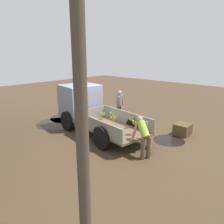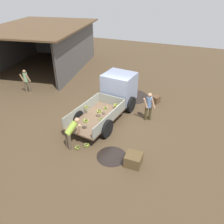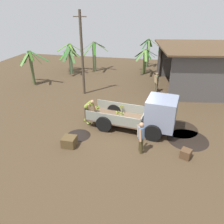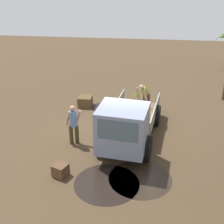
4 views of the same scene
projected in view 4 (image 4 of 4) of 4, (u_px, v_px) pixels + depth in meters
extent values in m
plane|color=#453523|center=(126.00, 135.00, 13.00)|extent=(36.00, 36.00, 0.00)
cylinder|color=black|center=(140.00, 179.00, 10.38)|extent=(2.12, 2.12, 0.01)
cylinder|color=black|center=(107.00, 183.00, 10.15)|extent=(2.15, 2.15, 0.01)
cylinder|color=black|center=(105.00, 108.00, 15.41)|extent=(1.31, 1.31, 0.01)
cube|color=brown|center=(135.00, 117.00, 13.39)|extent=(3.39, 2.14, 0.08)
cube|color=gray|center=(155.00, 113.00, 13.06)|extent=(3.16, 0.48, 0.56)
cube|color=gray|center=(116.00, 108.00, 13.44)|extent=(3.16, 0.48, 0.56)
cube|color=gray|center=(128.00, 128.00, 11.89)|extent=(0.28, 1.71, 0.56)
cube|color=#7F89A2|center=(123.00, 128.00, 10.90)|extent=(1.74, 1.88, 1.60)
cube|color=#4C606B|center=(118.00, 131.00, 10.09)|extent=(0.21, 1.34, 0.71)
cylinder|color=black|center=(148.00, 148.00, 11.25)|extent=(0.93, 0.34, 0.91)
cylinder|color=black|center=(100.00, 141.00, 11.65)|extent=(0.93, 0.34, 0.91)
cylinder|color=black|center=(157.00, 115.00, 13.62)|extent=(0.93, 0.34, 0.91)
cylinder|color=black|center=(117.00, 111.00, 14.03)|extent=(0.93, 0.34, 0.91)
sphere|color=brown|center=(118.00, 122.00, 12.25)|extent=(0.07, 0.07, 0.07)
cylinder|color=#8AA134|center=(118.00, 123.00, 12.34)|extent=(0.07, 0.19, 0.17)
cylinder|color=#90A732|center=(117.00, 123.00, 12.33)|extent=(0.17, 0.17, 0.15)
cylinder|color=#8A9E43|center=(116.00, 123.00, 12.29)|extent=(0.21, 0.07, 0.14)
cylinder|color=olive|center=(116.00, 124.00, 12.24)|extent=(0.16, 0.16, 0.17)
cylinder|color=olive|center=(117.00, 125.00, 12.22)|extent=(0.07, 0.19, 0.17)
cylinder|color=olive|center=(119.00, 125.00, 12.24)|extent=(0.13, 0.15, 0.19)
cylinder|color=#9BA426|center=(120.00, 124.00, 12.27)|extent=(0.19, 0.06, 0.17)
cylinder|color=olive|center=(120.00, 123.00, 12.31)|extent=(0.19, 0.17, 0.12)
sphere|color=#453F2D|center=(136.00, 95.00, 14.16)|extent=(0.07, 0.07, 0.07)
cylinder|color=olive|center=(137.00, 95.00, 14.20)|extent=(0.13, 0.11, 0.08)
cylinder|color=#8FA322|center=(136.00, 96.00, 14.22)|extent=(0.04, 0.12, 0.12)
cylinder|color=olive|center=(135.00, 95.00, 14.21)|extent=(0.11, 0.12, 0.10)
cylinder|color=olive|center=(135.00, 96.00, 14.17)|extent=(0.13, 0.06, 0.11)
cylinder|color=#9EAA25|center=(135.00, 96.00, 14.15)|extent=(0.10, 0.12, 0.12)
cylinder|color=olive|center=(136.00, 96.00, 14.14)|extent=(0.07, 0.13, 0.11)
cylinder|color=#99AA40|center=(137.00, 96.00, 14.16)|extent=(0.12, 0.07, 0.12)
sphere|color=#413A2A|center=(126.00, 108.00, 12.88)|extent=(0.07, 0.07, 0.07)
cylinder|color=olive|center=(125.00, 110.00, 12.89)|extent=(0.16, 0.12, 0.16)
cylinder|color=#8A9F42|center=(126.00, 110.00, 12.87)|extent=(0.05, 0.15, 0.17)
cylinder|color=#A9B14B|center=(127.00, 110.00, 12.87)|extent=(0.15, 0.14, 0.16)
cylinder|color=#5E7418|center=(127.00, 110.00, 12.93)|extent=(0.16, 0.11, 0.17)
cylinder|color=#A0AC44|center=(127.00, 110.00, 12.96)|extent=(0.08, 0.15, 0.18)
cylinder|color=olive|center=(125.00, 109.00, 12.94)|extent=(0.16, 0.12, 0.16)
sphere|color=#4B4431|center=(132.00, 107.00, 13.14)|extent=(0.08, 0.08, 0.08)
cylinder|color=olive|center=(130.00, 109.00, 13.21)|extent=(0.21, 0.12, 0.16)
cylinder|color=olive|center=(130.00, 109.00, 13.13)|extent=(0.22, 0.13, 0.12)
cylinder|color=olive|center=(131.00, 109.00, 13.09)|extent=(0.13, 0.22, 0.13)
cylinder|color=olive|center=(133.00, 110.00, 13.11)|extent=(0.15, 0.18, 0.19)
cylinder|color=olive|center=(134.00, 110.00, 13.16)|extent=(0.18, 0.05, 0.20)
cylinder|color=#A0AF4D|center=(133.00, 109.00, 13.21)|extent=(0.16, 0.14, 0.20)
cylinder|color=#98A328|center=(132.00, 108.00, 13.24)|extent=(0.09, 0.22, 0.15)
sphere|color=brown|center=(150.00, 108.00, 12.99)|extent=(0.08, 0.08, 0.08)
cylinder|color=olive|center=(149.00, 110.00, 12.94)|extent=(0.07, 0.21, 0.11)
cylinder|color=olive|center=(151.00, 109.00, 12.99)|extent=(0.20, 0.09, 0.13)
cylinder|color=olive|center=(151.00, 109.00, 13.06)|extent=(0.16, 0.16, 0.14)
cylinder|color=olive|center=(149.00, 109.00, 13.08)|extent=(0.11, 0.16, 0.18)
cylinder|color=olive|center=(148.00, 110.00, 13.01)|extent=(0.18, 0.10, 0.16)
sphere|color=#4E4632|center=(124.00, 101.00, 13.79)|extent=(0.07, 0.07, 0.07)
cylinder|color=olive|center=(123.00, 102.00, 13.76)|extent=(0.08, 0.16, 0.11)
cylinder|color=#919F2A|center=(125.00, 102.00, 13.77)|extent=(0.15, 0.12, 0.10)
cylinder|color=olive|center=(125.00, 101.00, 13.83)|extent=(0.15, 0.11, 0.11)
cylinder|color=#8E9A41|center=(124.00, 102.00, 13.86)|extent=(0.07, 0.14, 0.14)
cylinder|color=olive|center=(123.00, 102.00, 13.82)|extent=(0.14, 0.04, 0.14)
sphere|color=#3F3929|center=(136.00, 93.00, 14.18)|extent=(0.08, 0.08, 0.08)
cylinder|color=olive|center=(135.00, 94.00, 14.26)|extent=(0.15, 0.19, 0.13)
cylinder|color=olive|center=(134.00, 95.00, 14.21)|extent=(0.17, 0.06, 0.18)
cylinder|color=#99AB38|center=(135.00, 95.00, 14.16)|extent=(0.12, 0.18, 0.18)
cylinder|color=olive|center=(137.00, 95.00, 14.17)|extent=(0.14, 0.15, 0.19)
cylinder|color=#97B12C|center=(138.00, 94.00, 14.18)|extent=(0.21, 0.05, 0.11)
cylinder|color=olive|center=(137.00, 94.00, 14.26)|extent=(0.13, 0.20, 0.12)
cube|color=#55823E|center=(224.00, 33.00, 19.95)|extent=(0.65, 1.08, 1.12)
cylinder|color=#3E351C|center=(71.00, 135.00, 12.21)|extent=(0.20, 0.20, 0.79)
cylinder|color=#3E351C|center=(77.00, 134.00, 12.26)|extent=(0.20, 0.20, 0.79)
cylinder|color=#5D7BA2|center=(73.00, 119.00, 11.94)|extent=(0.39, 0.38, 0.63)
sphere|color=tan|center=(72.00, 108.00, 11.78)|extent=(0.22, 0.22, 0.22)
cylinder|color=tan|center=(68.00, 118.00, 12.00)|extent=(0.18, 0.29, 0.59)
cylinder|color=tan|center=(78.00, 117.00, 12.08)|extent=(0.19, 0.30, 0.58)
cylinder|color=brown|center=(148.00, 101.00, 15.14)|extent=(0.21, 0.21, 0.79)
cylinder|color=brown|center=(144.00, 100.00, 15.25)|extent=(0.21, 0.21, 0.79)
cylinder|color=#8DAB38|center=(145.00, 91.00, 14.76)|extent=(0.71, 0.57, 0.63)
sphere|color=tan|center=(141.00, 87.00, 14.41)|extent=(0.22, 0.22, 0.22)
cylinder|color=tan|center=(145.00, 96.00, 14.50)|extent=(0.22, 0.28, 0.59)
cylinder|color=tan|center=(138.00, 94.00, 14.72)|extent=(0.20, 0.26, 0.59)
sphere|color=brown|center=(138.00, 106.00, 15.28)|extent=(0.07, 0.07, 0.07)
cylinder|color=#909D3D|center=(138.00, 106.00, 15.38)|extent=(0.06, 0.20, 0.13)
cylinder|color=olive|center=(137.00, 106.00, 15.35)|extent=(0.19, 0.13, 0.14)
cylinder|color=olive|center=(137.00, 107.00, 15.26)|extent=(0.17, 0.17, 0.13)
cylinder|color=olive|center=(139.00, 107.00, 15.25)|extent=(0.16, 0.18, 0.14)
cylinder|color=olive|center=(139.00, 107.00, 15.33)|extent=(0.18, 0.11, 0.16)
sphere|color=#463F2D|center=(131.00, 107.00, 15.06)|extent=(0.08, 0.08, 0.08)
cylinder|color=olive|center=(131.00, 109.00, 15.02)|extent=(0.07, 0.19, 0.12)
cylinder|color=olive|center=(132.00, 109.00, 15.06)|extent=(0.17, 0.12, 0.14)
cylinder|color=olive|center=(132.00, 108.00, 15.10)|extent=(0.18, 0.08, 0.13)
cylinder|color=olive|center=(132.00, 108.00, 15.14)|extent=(0.12, 0.16, 0.15)
cylinder|color=olive|center=(131.00, 108.00, 15.14)|extent=(0.10, 0.15, 0.17)
cylinder|color=#99A73D|center=(130.00, 108.00, 15.13)|extent=(0.17, 0.14, 0.11)
cylinder|color=olive|center=(130.00, 109.00, 15.08)|extent=(0.16, 0.09, 0.16)
cylinder|color=#85A325|center=(130.00, 109.00, 15.03)|extent=(0.13, 0.18, 0.11)
cube|color=#503D23|center=(85.00, 101.00, 15.50)|extent=(0.66, 0.66, 0.50)
cube|color=#503723|center=(60.00, 170.00, 10.44)|extent=(0.59, 0.59, 0.43)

